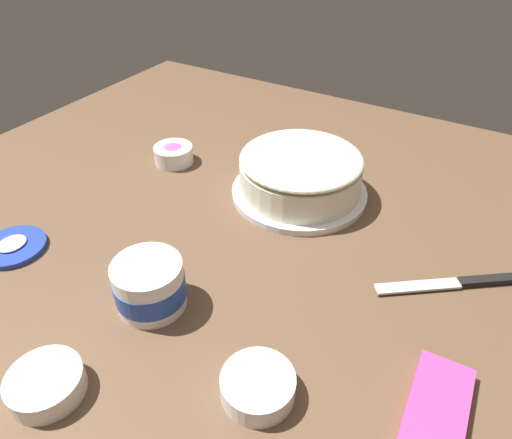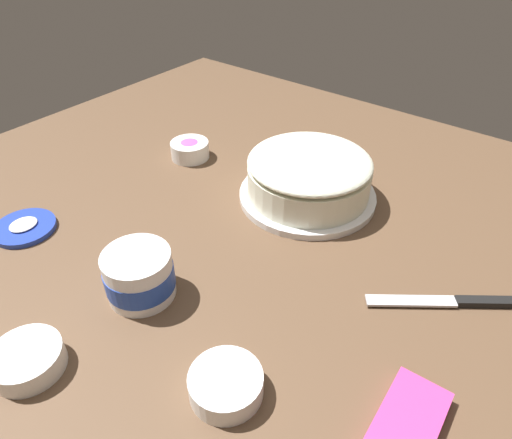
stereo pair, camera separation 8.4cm
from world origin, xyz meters
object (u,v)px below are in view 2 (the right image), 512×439
Objects in this scene: frosting_tub at (139,274)px; frosting_tub_lid at (24,227)px; sprinkle_bowl_rainbow at (190,149)px; sprinkle_bowl_blue at (27,359)px; spreading_knife at (455,302)px; sprinkle_bowl_pink at (226,384)px; frosted_cake at (309,177)px; candy_box_lower at (405,428)px.

frosting_tub is 0.31m from frosting_tub_lid.
sprinkle_bowl_blue is (-0.55, -0.23, -0.00)m from sprinkle_bowl_rainbow.
sprinkle_bowl_pink is at bearing 151.33° from spreading_knife.
frosted_cake is 2.45× the size of frosting_tub_lid.
spreading_knife is 0.25m from candy_box_lower.
sprinkle_bowl_rainbow reaches higher than sprinkle_bowl_pink.
frosting_tub_lid is 1.17× the size of sprinkle_bowl_pink.
sprinkle_bowl_blue reaches higher than spreading_knife.
candy_box_lower is at bearing -115.48° from sprinkle_bowl_rainbow.
frosting_tub_lid is at bearing 87.58° from sprinkle_bowl_pink.
frosted_cake is 0.56m from frosting_tub_lid.
candy_box_lower reaches higher than spreading_knife.
sprinkle_bowl_blue is at bearing -157.02° from sprinkle_bowl_rainbow.
sprinkle_bowl_pink is 1.00× the size of sprinkle_bowl_blue.
frosted_cake is at bearing -7.63° from sprinkle_bowl_blue.
frosting_tub is 0.44m from sprinkle_bowl_rainbow.
sprinkle_bowl_rainbow is 0.91× the size of sprinkle_bowl_pink.
frosted_cake is 2.87× the size of sprinkle_bowl_blue.
sprinkle_bowl_blue is at bearing 138.35° from spreading_knife.
frosting_tub_lid is 0.57× the size of spreading_knife.
frosting_tub_lid is 1.17× the size of sprinkle_bowl_blue.
sprinkle_bowl_pink is 0.27m from sprinkle_bowl_blue.
sprinkle_bowl_blue is at bearing 175.44° from frosting_tub.
frosted_cake is 1.93× the size of candy_box_lower.
sprinkle_bowl_blue is 0.50m from candy_box_lower.
candy_box_lower is at bearing -84.52° from frosting_tub.
sprinkle_bowl_blue is (-0.16, -0.29, 0.01)m from frosting_tub_lid.
spreading_knife is at bearing -54.88° from frosting_tub.
sprinkle_bowl_pink is at bearing 111.35° from candy_box_lower.
sprinkle_bowl_pink is at bearing -131.35° from sprinkle_bowl_rainbow.
candy_box_lower is at bearing -174.85° from spreading_knife.
frosted_cake is 1.40× the size of spreading_knife.
sprinkle_bowl_blue is at bearing -118.98° from frosting_tub_lid.
frosting_tub is 0.55× the size of spreading_knife.
frosting_tub_lid is at bearing 61.02° from sprinkle_bowl_blue.
sprinkle_bowl_pink is (-0.44, -0.16, -0.03)m from frosted_cake.
frosted_cake reaches higher than sprinkle_bowl_blue.
sprinkle_bowl_pink is at bearing -92.42° from frosting_tub_lid.
frosted_cake is 0.58m from sprinkle_bowl_blue.
frosting_tub reaches higher than sprinkle_bowl_pink.
spreading_knife is 0.63m from sprinkle_bowl_blue.
spreading_knife is at bearing 2.46° from candy_box_lower.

